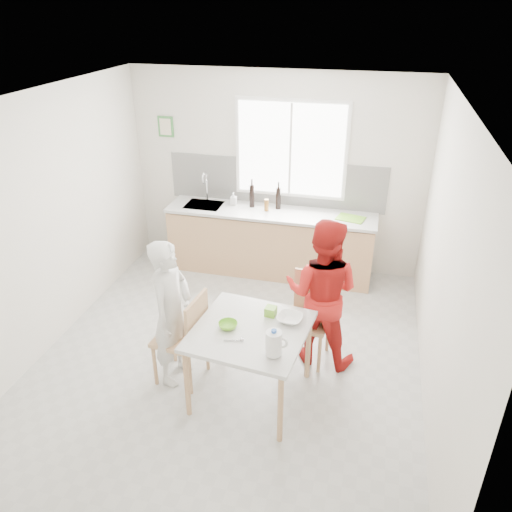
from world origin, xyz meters
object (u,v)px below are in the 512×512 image
(chair_far, at_px, (310,313))
(wine_bottle_b, at_px, (278,198))
(dining_table, at_px, (250,336))
(chair_left, at_px, (186,335))
(milk_jug, at_px, (274,343))
(wine_bottle_a, at_px, (252,196))
(person_white, at_px, (172,313))
(bowl_green, at_px, (228,325))
(person_red, at_px, (322,293))
(bowl_white, at_px, (290,319))

(chair_far, relative_size, wine_bottle_b, 3.19)
(dining_table, bearing_deg, chair_left, 173.32)
(dining_table, relative_size, chair_far, 1.17)
(dining_table, bearing_deg, milk_jug, -47.50)
(dining_table, bearing_deg, wine_bottle_a, 104.03)
(chair_left, height_order, person_white, person_white)
(dining_table, relative_size, chair_left, 1.14)
(bowl_green, bearing_deg, wine_bottle_a, 99.57)
(dining_table, xyz_separation_m, chair_far, (0.44, 0.78, -0.17))
(dining_table, height_order, milk_jug, milk_jug)
(person_white, bearing_deg, chair_left, -90.00)
(chair_left, bearing_deg, wine_bottle_b, 177.90)
(dining_table, relative_size, wine_bottle_a, 3.51)
(milk_jug, xyz_separation_m, wine_bottle_a, (-0.93, 2.89, 0.17))
(person_red, bearing_deg, dining_table, 59.74)
(person_red, bearing_deg, wine_bottle_a, -50.00)
(wine_bottle_b, bearing_deg, person_red, -65.61)
(dining_table, distance_m, person_white, 0.82)
(bowl_white, relative_size, wine_bottle_a, 0.74)
(bowl_white, bearing_deg, dining_table, -146.88)
(dining_table, distance_m, chair_far, 0.91)
(person_red, distance_m, bowl_green, 1.08)
(milk_jug, bearing_deg, wine_bottle_a, 114.57)
(person_white, distance_m, milk_jug, 1.18)
(person_white, height_order, person_red, person_red)
(bowl_white, bearing_deg, person_red, 66.37)
(dining_table, relative_size, person_white, 0.74)
(chair_left, bearing_deg, bowl_green, 84.00)
(chair_left, distance_m, bowl_white, 1.04)
(chair_far, height_order, wine_bottle_a, wine_bottle_a)
(person_red, bearing_deg, chair_far, -9.27)
(milk_jug, distance_m, wine_bottle_b, 2.97)
(wine_bottle_b, bearing_deg, bowl_white, -75.67)
(chair_far, relative_size, bowl_green, 5.42)
(chair_left, xyz_separation_m, bowl_green, (0.47, -0.11, 0.27))
(chair_left, height_order, milk_jug, milk_jug)
(person_white, distance_m, person_red, 1.52)
(chair_left, xyz_separation_m, wine_bottle_b, (0.39, 2.52, 0.53))
(bowl_white, relative_size, wine_bottle_b, 0.79)
(wine_bottle_b, bearing_deg, milk_jug, -78.91)
(person_red, relative_size, wine_bottle_b, 5.39)
(person_red, distance_m, wine_bottle_a, 2.20)
(person_white, bearing_deg, bowl_green, -94.64)
(chair_far, relative_size, milk_jug, 3.91)
(chair_far, bearing_deg, chair_left, -141.27)
(person_white, height_order, bowl_green, person_white)
(milk_jug, bearing_deg, chair_left, 164.37)
(chair_left, relative_size, wine_bottle_b, 3.28)
(dining_table, distance_m, bowl_white, 0.41)
(chair_far, bearing_deg, person_white, -144.79)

